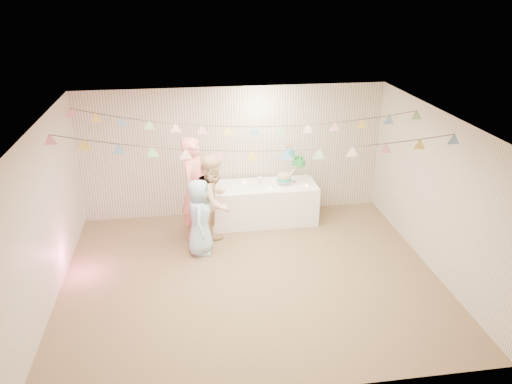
{
  "coord_description": "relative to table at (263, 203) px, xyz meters",
  "views": [
    {
      "loc": [
        -0.93,
        -6.84,
        4.46
      ],
      "look_at": [
        0.2,
        0.8,
        1.15
      ],
      "focal_mm": 35.0,
      "sensor_mm": 36.0,
      "label": 1
    }
  ],
  "objects": [
    {
      "name": "cake_stand",
      "position": [
        0.55,
        0.05,
        0.72
      ],
      "size": [
        0.65,
        0.38,
        0.72
      ],
      "primitive_type": null,
      "color": "silver",
      "rests_on": "table"
    },
    {
      "name": "tealight_4",
      "position": [
        0.82,
        -0.18,
        0.4
      ],
      "size": [
        0.04,
        0.04,
        0.03
      ],
      "primitive_type": "cylinder",
      "color": "#FFD88C",
      "rests_on": "table"
    },
    {
      "name": "tealight_2",
      "position": [
        0.1,
        -0.22,
        0.4
      ],
      "size": [
        0.04,
        0.04,
        0.03
      ],
      "primitive_type": "cylinder",
      "color": "#FFD88C",
      "rests_on": "table"
    },
    {
      "name": "tealight_3",
      "position": [
        0.35,
        0.22,
        0.4
      ],
      "size": [
        0.04,
        0.04,
        0.03
      ],
      "primitive_type": "cylinder",
      "color": "#FFD88C",
      "rests_on": "table"
    },
    {
      "name": "front_wall",
      "position": [
        -0.52,
        -4.49,
        0.91
      ],
      "size": [
        6.0,
        6.0,
        0.0
      ],
      "primitive_type": "plane",
      "color": "silver",
      "rests_on": "ground"
    },
    {
      "name": "posy",
      "position": [
        -0.06,
        0.05,
        0.44
      ],
      "size": [
        0.14,
        0.14,
        0.16
      ],
      "primitive_type": null,
      "color": "white",
      "rests_on": "table"
    },
    {
      "name": "floor",
      "position": [
        -0.52,
        -1.99,
        -0.39
      ],
      "size": [
        6.0,
        6.0,
        0.0
      ],
      "primitive_type": "plane",
      "color": "brown",
      "rests_on": "ground"
    },
    {
      "name": "bunting_back",
      "position": [
        -0.52,
        -0.89,
        1.96
      ],
      "size": [
        5.6,
        1.1,
        0.4
      ],
      "primitive_type": null,
      "color": "pink",
      "rests_on": "ceiling"
    },
    {
      "name": "right_wall",
      "position": [
        2.48,
        -1.99,
        0.91
      ],
      "size": [
        5.0,
        5.0,
        0.0
      ],
      "primitive_type": "plane",
      "color": "silver",
      "rests_on": "ground"
    },
    {
      "name": "tealight_0",
      "position": [
        -0.8,
        -0.15,
        0.4
      ],
      "size": [
        0.04,
        0.04,
        0.03
      ],
      "primitive_type": "cylinder",
      "color": "#FFD88C",
      "rests_on": "table"
    },
    {
      "name": "platter",
      "position": [
        -0.65,
        -0.05,
        0.37
      ],
      "size": [
        0.36,
        0.36,
        0.02
      ],
      "primitive_type": "cylinder",
      "color": "white",
      "rests_on": "table"
    },
    {
      "name": "back_wall",
      "position": [
        -0.52,
        0.51,
        0.91
      ],
      "size": [
        6.0,
        6.0,
        0.0
      ],
      "primitive_type": "plane",
      "color": "silver",
      "rests_on": "ground"
    },
    {
      "name": "cake_bottom",
      "position": [
        0.4,
        -0.01,
        0.45
      ],
      "size": [
        0.31,
        0.31,
        0.15
      ],
      "primitive_type": null,
      "color": "teal",
      "rests_on": "cake_stand"
    },
    {
      "name": "person_child",
      "position": [
        -1.28,
        -1.06,
        0.3
      ],
      "size": [
        0.52,
        0.72,
        1.37
      ],
      "primitive_type": "imported",
      "rotation": [
        0.0,
        0.0,
        1.45
      ],
      "color": "#A1C7E3",
      "rests_on": "floor"
    },
    {
      "name": "cake_middle",
      "position": [
        0.73,
        0.14,
        0.72
      ],
      "size": [
        0.27,
        0.27,
        0.22
      ],
      "primitive_type": null,
      "color": "green",
      "rests_on": "cake_stand"
    },
    {
      "name": "bunting_front",
      "position": [
        -0.52,
        -2.19,
        1.93
      ],
      "size": [
        5.6,
        0.9,
        0.36
      ],
      "primitive_type": null,
      "color": "#72A5E5",
      "rests_on": "ceiling"
    },
    {
      "name": "person_adult_a",
      "position": [
        -1.32,
        -0.48,
        0.58
      ],
      "size": [
        0.74,
        0.84,
        1.94
      ],
      "primitive_type": "imported",
      "rotation": [
        0.0,
        0.0,
        1.09
      ],
      "color": "#F48380",
      "rests_on": "floor"
    },
    {
      "name": "tealight_1",
      "position": [
        -0.35,
        0.18,
        0.4
      ],
      "size": [
        0.04,
        0.04,
        0.03
      ],
      "primitive_type": "cylinder",
      "color": "#FFD88C",
      "rests_on": "table"
    },
    {
      "name": "ceiling",
      "position": [
        -0.52,
        -1.99,
        2.21
      ],
      "size": [
        6.0,
        6.0,
        0.0
      ],
      "primitive_type": "plane",
      "color": "silver",
      "rests_on": "ground"
    },
    {
      "name": "person_adult_b",
      "position": [
        -1.01,
        -0.82,
        0.47
      ],
      "size": [
        0.96,
        1.04,
        1.72
      ],
      "primitive_type": "imported",
      "rotation": [
        0.0,
        0.0,
        1.1
      ],
      "color": "#E2B98B",
      "rests_on": "floor"
    },
    {
      "name": "cake_top_tier",
      "position": [
        0.49,
        0.02,
        0.99
      ],
      "size": [
        0.25,
        0.25,
        0.19
      ],
      "primitive_type": null,
      "color": "#3DA3C2",
      "rests_on": "cake_stand"
    },
    {
      "name": "table",
      "position": [
        0.0,
        0.0,
        0.0
      ],
      "size": [
        2.06,
        0.83,
        0.77
      ],
      "primitive_type": "cube",
      "color": "white",
      "rests_on": "floor"
    },
    {
      "name": "left_wall",
      "position": [
        -3.52,
        -1.99,
        0.91
      ],
      "size": [
        5.0,
        5.0,
        0.0
      ],
      "primitive_type": "plane",
      "color": "silver",
      "rests_on": "ground"
    }
  ]
}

